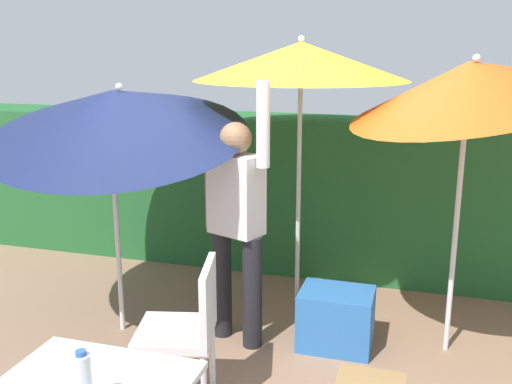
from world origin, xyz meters
TOP-DOWN VIEW (x-y plane):
  - ground_plane at (0.00, 0.00)m, footprint 24.00×24.00m
  - hedge_row at (0.00, 1.81)m, footprint 8.00×0.70m
  - umbrella_rainbow at (1.37, 0.46)m, footprint 1.65×1.61m
  - umbrella_orange at (0.15, 1.00)m, footprint 1.68×1.68m
  - umbrella_yellow at (-0.96, 0.11)m, footprint 1.89×1.88m
  - person_vendor at (-0.11, 0.20)m, footprint 0.55×0.33m
  - chair_plastic at (-0.14, -0.63)m, footprint 0.53×0.53m
  - cooler_box at (0.59, 0.31)m, footprint 0.51×0.39m
  - bottle_water at (-0.09, -1.76)m, footprint 0.07×0.07m

SIDE VIEW (x-z plane):
  - ground_plane at x=0.00m, z-range 0.00..0.00m
  - cooler_box at x=0.59m, z-range 0.00..0.42m
  - chair_plastic at x=-0.14m, z-range 0.07..0.96m
  - hedge_row at x=0.00m, z-range 0.00..1.45m
  - bottle_water at x=-0.09m, z-range 0.72..0.96m
  - person_vendor at x=-0.11m, z-range -0.01..1.87m
  - umbrella_yellow at x=-0.96m, z-range 0.61..2.67m
  - umbrella_rainbow at x=1.37m, z-range 0.74..2.98m
  - umbrella_orange at x=0.15m, z-range 0.89..3.06m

